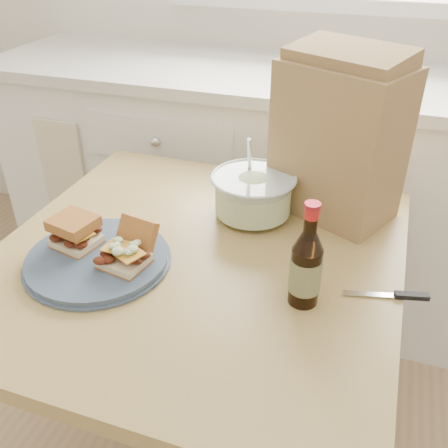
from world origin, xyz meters
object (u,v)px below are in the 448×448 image
(dining_table, at_px, (197,292))
(beer_bottle, at_px, (306,267))
(coleslaw_bowl, at_px, (253,196))
(paper_bag, at_px, (338,142))
(plate, at_px, (98,259))

(dining_table, bearing_deg, beer_bottle, -16.56)
(coleslaw_bowl, xyz_separation_m, beer_bottle, (0.18, -0.29, 0.03))
(paper_bag, bearing_deg, beer_bottle, -64.24)
(dining_table, relative_size, beer_bottle, 4.09)
(plate, height_order, coleslaw_bowl, coleslaw_bowl)
(coleslaw_bowl, bearing_deg, beer_bottle, -57.40)
(plate, height_order, paper_bag, paper_bag)
(dining_table, height_order, coleslaw_bowl, coleslaw_bowl)
(beer_bottle, bearing_deg, plate, 167.10)
(dining_table, relative_size, coleslaw_bowl, 4.31)
(dining_table, xyz_separation_m, paper_bag, (0.26, 0.30, 0.30))
(plate, xyz_separation_m, beer_bottle, (0.45, 0.02, 0.07))
(plate, relative_size, coleslaw_bowl, 1.46)
(paper_bag, bearing_deg, dining_table, -105.29)
(beer_bottle, xyz_separation_m, paper_bag, (0.00, 0.38, 0.10))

